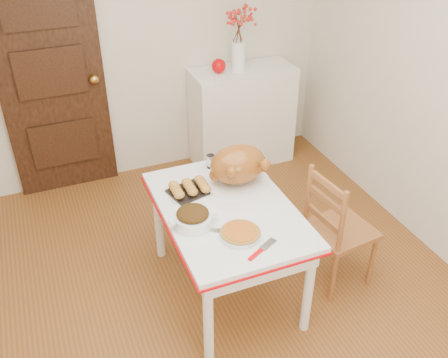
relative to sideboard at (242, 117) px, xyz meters
name	(u,v)px	position (x,y,z in m)	size (l,w,h in m)	color
floor	(221,312)	(-0.94, -1.78, -0.47)	(3.50, 4.00, 0.00)	brown
wall_back	(132,41)	(-0.94, 0.22, 0.78)	(3.50, 0.00, 2.50)	beige
door_back	(51,79)	(-1.64, 0.19, 0.56)	(0.85, 0.06, 2.06)	black
sideboard	(242,117)	(0.00, 0.00, 0.00)	(0.95, 0.42, 0.95)	white
kitchen_table	(227,250)	(-0.81, -1.59, -0.12)	(0.82, 1.19, 0.71)	white
chair_oak	(341,227)	(-0.05, -1.77, -0.02)	(0.40, 0.40, 0.90)	brown
berry_vase	(239,40)	(-0.05, 0.00, 0.74)	(0.28, 0.28, 0.54)	white
apple	(219,66)	(-0.24, 0.00, 0.54)	(0.13, 0.13, 0.13)	#C40306
turkey_platter	(238,166)	(-0.65, -1.37, 0.38)	(0.44, 0.35, 0.28)	#9A5616
pumpkin_pie	(240,233)	(-0.85, -1.88, 0.26)	(0.24, 0.24, 0.05)	#B05618
stuffing_dish	(193,217)	(-1.07, -1.68, 0.29)	(0.29, 0.23, 0.11)	#3A230A
rolls_tray	(190,188)	(-0.98, -1.34, 0.27)	(0.26, 0.20, 0.07)	#BC751F
pie_server	(262,249)	(-0.79, -2.04, 0.24)	(0.24, 0.07, 0.01)	silver
carving_knife	(212,229)	(-0.98, -1.77, 0.24)	(0.24, 0.06, 0.01)	silver
drinking_glass	(211,161)	(-0.74, -1.11, 0.29)	(0.06, 0.06, 0.10)	white
shaker_pair	(240,157)	(-0.52, -1.11, 0.28)	(0.08, 0.03, 0.08)	white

